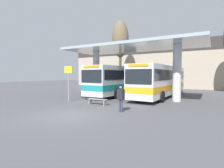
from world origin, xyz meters
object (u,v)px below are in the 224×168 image
(transit_bus_left_bay, at_px, (124,79))
(waiting_bench_near_pillar, at_px, (98,100))
(info_sign_platform, at_px, (68,76))
(parked_car_street, at_px, (158,83))
(transit_bus_center_bay, at_px, (161,80))
(pedestrian_waiting, at_px, (121,96))
(poplar_tree_behind_left, at_px, (120,40))

(transit_bus_left_bay, bearing_deg, waiting_bench_near_pillar, 103.16)
(info_sign_platform, bearing_deg, waiting_bench_near_pillar, -3.39)
(parked_car_street, bearing_deg, transit_bus_center_bay, -75.71)
(info_sign_platform, height_order, pedestrian_waiting, info_sign_platform)
(transit_bus_center_bay, bearing_deg, parked_car_street, -70.52)
(info_sign_platform, bearing_deg, pedestrian_waiting, -15.13)
(pedestrian_waiting, bearing_deg, transit_bus_left_bay, 119.67)
(transit_bus_center_bay, xyz_separation_m, parked_car_street, (-2.66, 8.49, -0.74))
(transit_bus_left_bay, xyz_separation_m, pedestrian_waiting, (4.29, -9.13, -0.82))
(poplar_tree_behind_left, bearing_deg, waiting_bench_near_pillar, -68.93)
(transit_bus_left_bay, distance_m, parked_car_street, 8.46)
(transit_bus_left_bay, xyz_separation_m, info_sign_platform, (-1.74, -7.50, 0.40))
(transit_bus_left_bay, distance_m, transit_bus_center_bay, 4.47)
(pedestrian_waiting, bearing_deg, transit_bus_center_bay, 93.38)
(waiting_bench_near_pillar, xyz_separation_m, poplar_tree_behind_left, (-5.58, 14.48, 7.71))
(transit_bus_left_bay, height_order, parked_car_street, transit_bus_left_bay)
(transit_bus_center_bay, distance_m, waiting_bench_near_pillar, 8.13)
(transit_bus_center_bay, height_order, poplar_tree_behind_left, poplar_tree_behind_left)
(transit_bus_left_bay, height_order, pedestrian_waiting, transit_bus_left_bay)
(waiting_bench_near_pillar, distance_m, parked_car_street, 15.94)
(transit_bus_center_bay, relative_size, info_sign_platform, 3.85)
(transit_bus_left_bay, bearing_deg, parked_car_street, -100.30)
(info_sign_platform, relative_size, pedestrian_waiting, 1.90)
(transit_bus_left_bay, relative_size, parked_car_street, 2.95)
(transit_bus_left_bay, xyz_separation_m, poplar_tree_behind_left, (-4.07, 6.79, 6.24))
(transit_bus_left_bay, height_order, poplar_tree_behind_left, poplar_tree_behind_left)
(waiting_bench_near_pillar, xyz_separation_m, parked_car_street, (0.29, 15.93, 0.72))
(transit_bus_left_bay, distance_m, pedestrian_waiting, 10.12)
(pedestrian_waiting, relative_size, parked_car_street, 0.38)
(poplar_tree_behind_left, height_order, parked_car_street, poplar_tree_behind_left)
(info_sign_platform, bearing_deg, poplar_tree_behind_left, 99.27)
(transit_bus_left_bay, xyz_separation_m, transit_bus_center_bay, (4.46, -0.25, -0.01))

